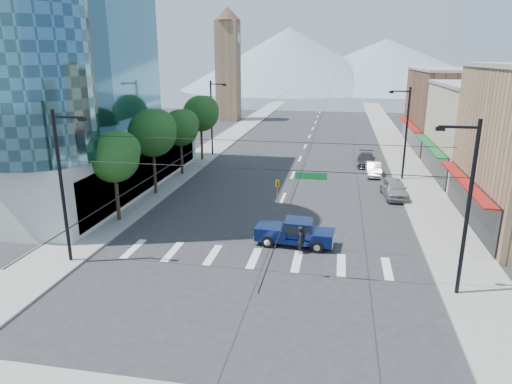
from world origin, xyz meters
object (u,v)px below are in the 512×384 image
at_px(parked_car_far, 366,160).
at_px(pedestrian, 301,240).
at_px(parked_car_near, 394,188).
at_px(pickup_truck, 294,232).
at_px(parked_car_mid, 373,169).

bearing_deg(parked_car_far, pedestrian, -99.72).
bearing_deg(pedestrian, parked_car_near, -18.26).
distance_m(pedestrian, parked_car_far, 25.46).
bearing_deg(pickup_truck, pedestrian, -61.24).
relative_size(pedestrian, parked_car_far, 0.36).
relative_size(parked_car_mid, parked_car_far, 0.85).
distance_m(parked_car_near, parked_car_far, 11.95).
distance_m(parked_car_mid, parked_car_far, 4.41).
bearing_deg(pedestrian, parked_car_mid, -5.80).
relative_size(pickup_truck, parked_car_far, 1.09).
xyz_separation_m(pickup_truck, parked_car_far, (5.63, 23.77, -0.20)).
height_order(pickup_truck, parked_car_far, pickup_truck).
distance_m(pickup_truck, parked_car_mid, 20.34).
height_order(pickup_truck, parked_car_mid, pickup_truck).
height_order(pickup_truck, parked_car_near, pickup_truck).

